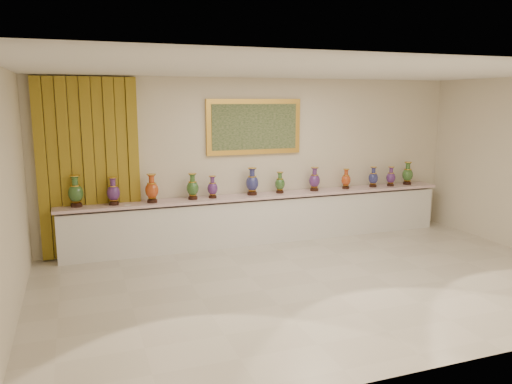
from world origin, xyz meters
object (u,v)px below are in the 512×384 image
at_px(vase_2, 152,190).
at_px(counter, 264,219).
at_px(vase_0, 76,193).
at_px(vase_1, 113,192).

bearing_deg(vase_2, counter, 1.45).
height_order(vase_0, vase_1, vase_0).
distance_m(counter, vase_1, 2.76).
distance_m(vase_1, vase_2, 0.63).
xyz_separation_m(counter, vase_1, (-2.68, -0.02, 0.67)).
bearing_deg(counter, vase_1, -179.47).
distance_m(counter, vase_0, 3.34).
relative_size(counter, vase_1, 15.76).
bearing_deg(counter, vase_2, -178.55).
height_order(counter, vase_0, vase_0).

